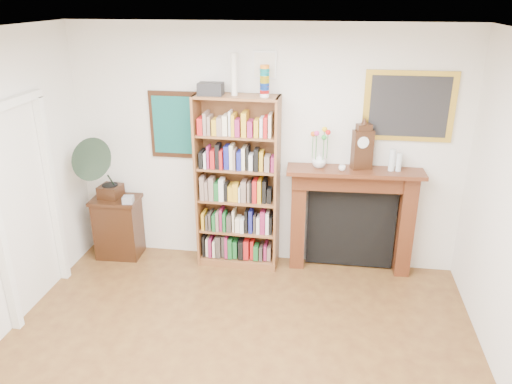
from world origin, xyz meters
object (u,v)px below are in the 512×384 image
bottle_left (392,160)px  mantel_clock (362,147)px  teacup (342,168)px  bottle_right (399,162)px  side_cabinet (119,227)px  fireplace (352,210)px  cd_stack (128,200)px  gramophone (102,165)px  bookshelf (238,174)px  flower_vase (319,160)px

bottle_left → mantel_clock: bearing=176.8°
teacup → bottle_left: 0.54m
teacup → bottle_right: size_ratio=0.38×
side_cabinet → teacup: bearing=-2.9°
mantel_clock → bottle_right: bearing=-21.7°
fireplace → cd_stack: size_ratio=12.62×
cd_stack → teacup: teacup is taller
side_cabinet → teacup: 2.82m
cd_stack → bottle_right: bottle_right is taller
cd_stack → gramophone: bearing=179.9°
fireplace → bottle_right: size_ratio=7.57×
bookshelf → flower_vase: (0.92, 0.03, 0.21)m
bookshelf → mantel_clock: size_ratio=4.70×
bookshelf → cd_stack: (-1.29, -0.15, -0.34)m
gramophone → mantel_clock: bearing=9.6°
bottle_left → teacup: bearing=-170.5°
fireplace → teacup: size_ratio=19.84×
mantel_clock → bottle_left: size_ratio=2.09×
cd_stack → flower_vase: (2.21, 0.18, 0.54)m
side_cabinet → bottle_right: bearing=-1.4°
teacup → bottle_right: bottle_right is taller
cd_stack → flower_vase: size_ratio=0.72×
cd_stack → teacup: size_ratio=1.57×
flower_vase → bottle_right: (0.86, 0.01, 0.02)m
bookshelf → bottle_left: bearing=3.3°
mantel_clock → flower_vase: 0.49m
mantel_clock → bottle_right: mantel_clock is taller
fireplace → gramophone: bearing=-178.1°
bookshelf → flower_vase: bearing=3.9°
fireplace → mantel_clock: size_ratio=3.02×
bookshelf → side_cabinet: 1.68m
bookshelf → gramophone: bearing=-172.9°
side_cabinet → bottle_right: 3.42m
side_cabinet → cd_stack: cd_stack is taller
bookshelf → bottle_left: (1.70, 0.04, 0.24)m
bottle_right → flower_vase: bearing=-179.6°
side_cabinet → flower_vase: bearing=-1.0°
side_cabinet → flower_vase: flower_vase is taller
teacup → fireplace: bearing=40.6°
teacup → side_cabinet: bearing=179.8°
bookshelf → bottle_left: size_ratio=9.81×
bookshelf → bottle_left: bookshelf is taller
side_cabinet → gramophone: size_ratio=0.95×
bottle_right → fireplace: bearing=174.9°
bookshelf → cd_stack: 1.34m
side_cabinet → bottle_right: size_ratio=3.84×
teacup → bottle_left: (0.53, 0.09, 0.09)m
teacup → bottle_left: bottle_left is taller
gramophone → flower_vase: gramophone is taller
side_cabinet → bottle_left: bearing=-1.3°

